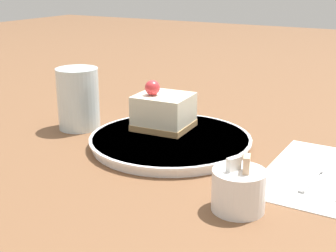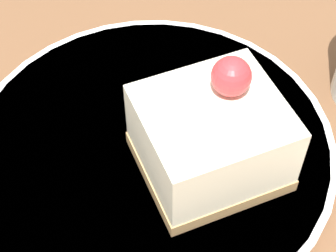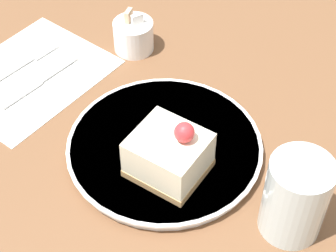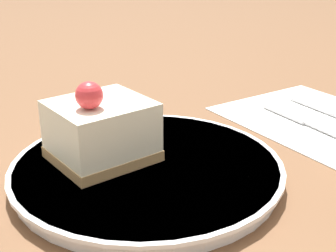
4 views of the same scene
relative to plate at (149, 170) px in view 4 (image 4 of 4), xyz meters
The scene contains 5 objects.
ground_plane 0.01m from the plate, 81.75° to the right, with size 4.00×4.00×0.00m, color brown.
plate is the anchor object (origin of this frame).
cake_slice 0.07m from the plate, 47.08° to the right, with size 0.10×0.10×0.09m.
napkin 0.28m from the plate, behind, with size 0.21×0.26×0.00m.
knife 0.26m from the plate, behind, with size 0.02×0.16×0.00m.
Camera 4 is at (0.22, 0.38, 0.24)m, focal length 50.00 mm.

